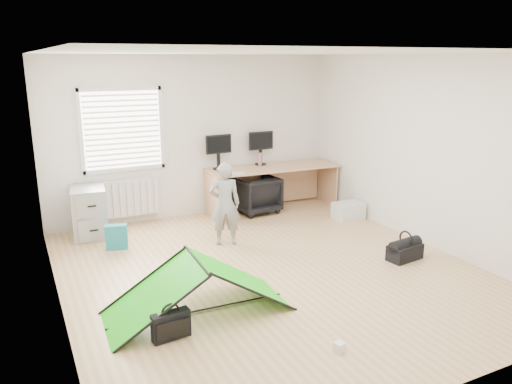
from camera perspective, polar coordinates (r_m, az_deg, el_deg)
name	(u,v)px	position (r m, az deg, el deg)	size (l,w,h in m)	color
ground	(270,271)	(6.48, 1.59, -8.97)	(5.50, 5.50, 0.00)	tan
back_wall	(194,137)	(8.54, -7.06, 6.27)	(5.00, 0.02, 2.70)	silver
window	(122,130)	(8.16, -15.03, 6.88)	(1.20, 0.06, 1.20)	silver
radiator	(128,198)	(8.34, -14.47, -0.65)	(1.00, 0.12, 0.60)	silver
desk	(273,189)	(8.86, 1.90, 0.40)	(2.33, 0.74, 0.79)	tan
filing_cabinet	(89,212)	(7.98, -18.52, -2.18)	(0.49, 0.66, 0.76)	#9D9EA2
monitor_left	(218,157)	(8.53, -4.32, 4.04)	(0.46, 0.10, 0.44)	black
monitor_right	(260,153)	(8.88, 0.51, 4.52)	(0.46, 0.10, 0.44)	black
keyboard	(233,173)	(8.24, -2.66, 2.18)	(0.40, 0.14, 0.02)	beige
thermos	(260,159)	(8.83, 0.46, 3.76)	(0.06, 0.06, 0.23)	#B86778
office_chair	(256,194)	(8.75, 0.00, -0.27)	(0.69, 0.71, 0.65)	black
person	(225,204)	(7.18, -3.58, -1.38)	(0.45, 0.29, 1.22)	gray
kite	(197,286)	(5.41, -6.71, -10.64)	(1.94, 0.85, 0.60)	#1CCF13
storage_crate	(348,211)	(8.60, 10.50, -2.12)	(0.49, 0.34, 0.27)	silver
tote_bag	(117,237)	(7.39, -15.65, -4.97)	(0.30, 0.13, 0.36)	teal
laptop_bag	(171,325)	(5.05, -9.70, -14.80)	(0.38, 0.11, 0.28)	black
white_box	(339,347)	(4.91, 9.50, -17.07)	(0.09, 0.09, 0.09)	silver
duffel_bag	(405,252)	(7.07, 16.63, -6.60)	(0.49, 0.25, 0.21)	black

